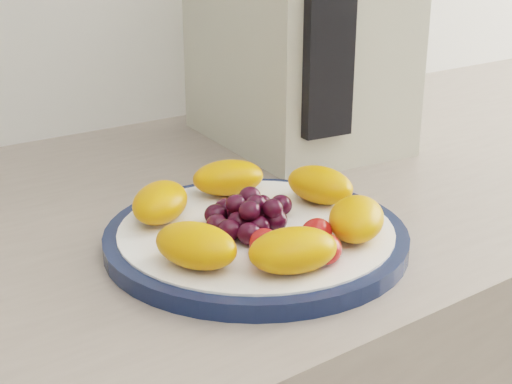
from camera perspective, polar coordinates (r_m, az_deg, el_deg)
plate_rim at (r=0.63m, az=-0.00°, el=-3.63°), size 0.27×0.27×0.01m
plate_face at (r=0.63m, az=-0.00°, el=-3.55°), size 0.24×0.24×0.02m
appliance_body at (r=0.91m, az=3.29°, el=14.39°), size 0.22×0.29×0.33m
appliance_panel at (r=0.76m, az=5.87°, el=13.51°), size 0.06×0.03×0.25m
fruit_plate at (r=0.61m, az=0.34°, el=-1.72°), size 0.23×0.23×0.03m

